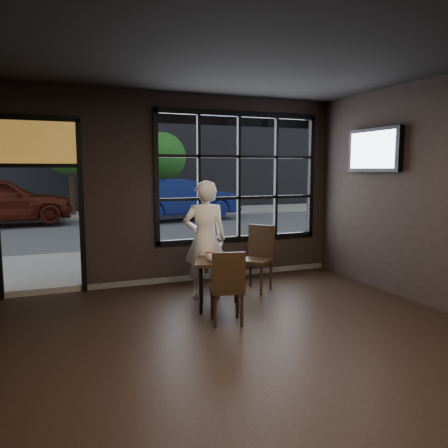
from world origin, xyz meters
name	(u,v)px	position (x,y,z in m)	size (l,w,h in m)	color
floor	(268,367)	(0.00, 0.00, -0.01)	(6.00, 7.00, 0.02)	black
ceiling	(273,29)	(0.00, 0.00, 3.21)	(6.00, 7.00, 0.02)	black
window_frame	(239,177)	(1.20, 3.50, 1.80)	(3.06, 0.12, 2.28)	black
stained_transom	(36,142)	(-2.10, 3.50, 2.35)	(1.20, 0.06, 0.70)	orange
street_asphalt	(85,202)	(0.00, 24.00, -0.02)	(60.00, 41.00, 0.04)	#545456
building_across	(82,70)	(0.00, 23.00, 7.50)	(28.00, 12.00, 15.00)	#5B5956
cafe_table	(219,284)	(0.20, 1.88, 0.35)	(0.64, 0.64, 0.70)	black
chair_near	(227,286)	(0.08, 1.30, 0.48)	(0.41, 0.41, 0.95)	black
chair_window	(256,259)	(1.08, 2.52, 0.52)	(0.45, 0.45, 1.05)	black
man	(205,240)	(0.19, 2.46, 0.89)	(0.65, 0.43, 1.78)	white
hotdog	(212,255)	(0.18, 2.11, 0.72)	(0.20, 0.08, 0.06)	tan
cup	(211,258)	(0.07, 1.85, 0.74)	(0.12, 0.12, 0.10)	silver
tv	(374,150)	(2.93, 2.03, 2.25)	(0.13, 1.18, 0.69)	black
navy_car	(181,198)	(2.63, 12.25, 0.84)	(1.57, 4.49, 1.48)	#0D1954
tree_left	(70,145)	(-1.13, 15.06, 2.92)	(2.43, 2.43, 4.14)	#332114
tree_right	(162,157)	(2.50, 14.64, 2.46)	(2.05, 2.05, 3.49)	#332114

